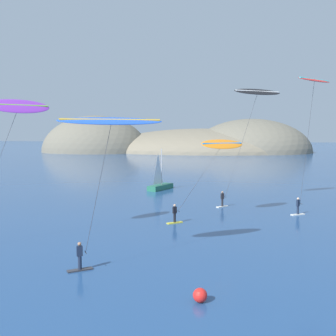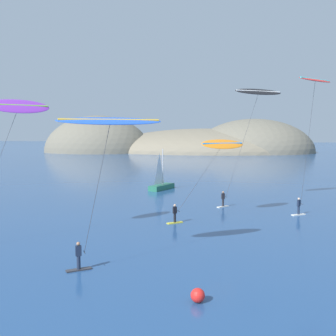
{
  "view_description": "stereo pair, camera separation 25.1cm",
  "coord_description": "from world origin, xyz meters",
  "px_view_note": "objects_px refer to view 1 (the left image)",
  "views": [
    {
      "loc": [
        8.26,
        -8.36,
        8.23
      ],
      "look_at": [
        2.58,
        26.23,
        5.11
      ],
      "focal_mm": 45.0,
      "sensor_mm": 36.0,
      "label": 1
    },
    {
      "loc": [
        8.51,
        -8.32,
        8.23
      ],
      "look_at": [
        2.58,
        26.23,
        5.11
      ],
      "focal_mm": 45.0,
      "sensor_mm": 36.0,
      "label": 2
    }
  ],
  "objects_px": {
    "sailboat_near": "(162,185)",
    "kitesurfer_blue": "(109,131)",
    "kitesurfer_black": "(255,100)",
    "marker_buoy": "(200,295)",
    "kitesurfer_orange": "(218,150)",
    "kitesurfer_purple": "(15,116)",
    "kitesurfer_red": "(313,91)"
  },
  "relations": [
    {
      "from": "kitesurfer_purple",
      "to": "kitesurfer_orange",
      "type": "bearing_deg",
      "value": 37.49
    },
    {
      "from": "kitesurfer_black",
      "to": "kitesurfer_purple",
      "type": "relative_size",
      "value": 1.22
    },
    {
      "from": "kitesurfer_red",
      "to": "marker_buoy",
      "type": "xyz_separation_m",
      "value": [
        -8.96,
        -24.16,
        -11.74
      ]
    },
    {
      "from": "sailboat_near",
      "to": "kitesurfer_orange",
      "type": "distance_m",
      "value": 21.04
    },
    {
      "from": "sailboat_near",
      "to": "kitesurfer_black",
      "type": "bearing_deg",
      "value": -39.48
    },
    {
      "from": "kitesurfer_purple",
      "to": "marker_buoy",
      "type": "distance_m",
      "value": 19.13
    },
    {
      "from": "kitesurfer_blue",
      "to": "marker_buoy",
      "type": "xyz_separation_m",
      "value": [
        5.79,
        -4.41,
        -7.88
      ]
    },
    {
      "from": "kitesurfer_blue",
      "to": "kitesurfer_orange",
      "type": "height_order",
      "value": "kitesurfer_blue"
    },
    {
      "from": "kitesurfer_orange",
      "to": "kitesurfer_blue",
      "type": "bearing_deg",
      "value": -110.26
    },
    {
      "from": "kitesurfer_black",
      "to": "kitesurfer_red",
      "type": "relative_size",
      "value": 0.96
    },
    {
      "from": "sailboat_near",
      "to": "marker_buoy",
      "type": "height_order",
      "value": "sailboat_near"
    },
    {
      "from": "sailboat_near",
      "to": "kitesurfer_red",
      "type": "relative_size",
      "value": 0.43
    },
    {
      "from": "kitesurfer_black",
      "to": "marker_buoy",
      "type": "bearing_deg",
      "value": -97.17
    },
    {
      "from": "sailboat_near",
      "to": "marker_buoy",
      "type": "bearing_deg",
      "value": -77.1
    },
    {
      "from": "kitesurfer_blue",
      "to": "kitesurfer_red",
      "type": "bearing_deg",
      "value": 53.23
    },
    {
      "from": "kitesurfer_red",
      "to": "marker_buoy",
      "type": "bearing_deg",
      "value": -110.35
    },
    {
      "from": "kitesurfer_red",
      "to": "kitesurfer_blue",
      "type": "bearing_deg",
      "value": -126.77
    },
    {
      "from": "kitesurfer_blue",
      "to": "marker_buoy",
      "type": "relative_size",
      "value": 13.01
    },
    {
      "from": "sailboat_near",
      "to": "kitesurfer_black",
      "type": "distance_m",
      "value": 19.3
    },
    {
      "from": "kitesurfer_black",
      "to": "kitesurfer_blue",
      "type": "height_order",
      "value": "kitesurfer_black"
    },
    {
      "from": "kitesurfer_black",
      "to": "kitesurfer_orange",
      "type": "relative_size",
      "value": 1.73
    },
    {
      "from": "sailboat_near",
      "to": "kitesurfer_blue",
      "type": "bearing_deg",
      "value": -85.0
    },
    {
      "from": "sailboat_near",
      "to": "kitesurfer_purple",
      "type": "height_order",
      "value": "kitesurfer_purple"
    },
    {
      "from": "kitesurfer_black",
      "to": "kitesurfer_orange",
      "type": "distance_m",
      "value": 10.28
    },
    {
      "from": "sailboat_near",
      "to": "kitesurfer_red",
      "type": "distance_m",
      "value": 25.33
    },
    {
      "from": "sailboat_near",
      "to": "kitesurfer_blue",
      "type": "relative_size",
      "value": 0.64
    },
    {
      "from": "kitesurfer_black",
      "to": "kitesurfer_purple",
      "type": "distance_m",
      "value": 26.25
    },
    {
      "from": "sailboat_near",
      "to": "kitesurfer_blue",
      "type": "xyz_separation_m",
      "value": [
        2.96,
        -33.78,
        7.59
      ]
    },
    {
      "from": "kitesurfer_orange",
      "to": "marker_buoy",
      "type": "xyz_separation_m",
      "value": [
        0.06,
        -19.93,
        -6.08
      ]
    },
    {
      "from": "kitesurfer_orange",
      "to": "marker_buoy",
      "type": "bearing_deg",
      "value": -89.81
    },
    {
      "from": "kitesurfer_blue",
      "to": "kitesurfer_purple",
      "type": "height_order",
      "value": "kitesurfer_purple"
    },
    {
      "from": "kitesurfer_red",
      "to": "marker_buoy",
      "type": "relative_size",
      "value": 19.28
    }
  ]
}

